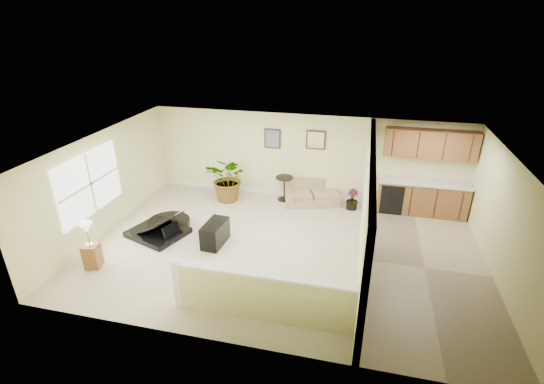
% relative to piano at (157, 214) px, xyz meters
% --- Properties ---
extents(floor, '(9.00, 9.00, 0.00)m').
position_rel_piano_xyz_m(floor, '(3.20, -0.08, -0.51)').
color(floor, beige).
rests_on(floor, ground).
extents(back_wall, '(9.00, 0.04, 2.50)m').
position_rel_piano_xyz_m(back_wall, '(3.20, 2.92, 0.74)').
color(back_wall, beige).
rests_on(back_wall, floor).
extents(front_wall, '(9.00, 0.04, 2.50)m').
position_rel_piano_xyz_m(front_wall, '(3.20, -3.08, 0.74)').
color(front_wall, beige).
rests_on(front_wall, floor).
extents(left_wall, '(0.04, 6.00, 2.50)m').
position_rel_piano_xyz_m(left_wall, '(-1.30, -0.08, 0.74)').
color(left_wall, beige).
rests_on(left_wall, floor).
extents(right_wall, '(0.04, 6.00, 2.50)m').
position_rel_piano_xyz_m(right_wall, '(7.70, -0.08, 0.74)').
color(right_wall, beige).
rests_on(right_wall, floor).
extents(ceiling, '(9.00, 6.00, 0.04)m').
position_rel_piano_xyz_m(ceiling, '(3.20, -0.08, 1.99)').
color(ceiling, white).
rests_on(ceiling, back_wall).
extents(kitchen_vinyl, '(2.70, 6.00, 0.01)m').
position_rel_piano_xyz_m(kitchen_vinyl, '(6.35, -0.08, -0.51)').
color(kitchen_vinyl, tan).
rests_on(kitchen_vinyl, floor).
extents(interior_partition, '(0.18, 5.99, 2.50)m').
position_rel_piano_xyz_m(interior_partition, '(5.00, 0.17, 0.71)').
color(interior_partition, beige).
rests_on(interior_partition, floor).
extents(pony_half_wall, '(3.42, 0.22, 1.00)m').
position_rel_piano_xyz_m(pony_half_wall, '(3.28, -2.38, 0.01)').
color(pony_half_wall, beige).
rests_on(pony_half_wall, floor).
extents(left_window, '(0.05, 2.15, 1.45)m').
position_rel_piano_xyz_m(left_window, '(-1.28, -0.58, 0.94)').
color(left_window, white).
rests_on(left_window, left_wall).
extents(wall_art_left, '(0.48, 0.04, 0.58)m').
position_rel_piano_xyz_m(wall_art_left, '(2.25, 2.89, 1.24)').
color(wall_art_left, '#3D2416').
rests_on(wall_art_left, back_wall).
extents(wall_mirror, '(0.55, 0.04, 0.55)m').
position_rel_piano_xyz_m(wall_mirror, '(3.50, 2.89, 1.29)').
color(wall_mirror, '#3D2416').
rests_on(wall_mirror, back_wall).
extents(kitchen_cabinets, '(2.36, 0.65, 2.33)m').
position_rel_piano_xyz_m(kitchen_cabinets, '(6.39, 2.65, 0.36)').
color(kitchen_cabinets, '#985C31').
rests_on(kitchen_cabinets, floor).
extents(piano, '(1.79, 1.77, 1.22)m').
position_rel_piano_xyz_m(piano, '(0.00, 0.00, 0.00)').
color(piano, black).
rests_on(piano, floor).
extents(piano_bench, '(0.48, 0.86, 0.56)m').
position_rel_piano_xyz_m(piano_bench, '(1.58, -0.18, -0.23)').
color(piano_bench, black).
rests_on(piano_bench, floor).
extents(loveseat, '(1.75, 1.29, 0.86)m').
position_rel_piano_xyz_m(loveseat, '(3.50, 2.62, -0.18)').
color(loveseat, tan).
rests_on(loveseat, floor).
extents(accent_table, '(0.50, 0.50, 0.73)m').
position_rel_piano_xyz_m(accent_table, '(2.68, 2.57, -0.04)').
color(accent_table, black).
rests_on(accent_table, floor).
extents(palm_plant, '(1.37, 1.23, 1.37)m').
position_rel_piano_xyz_m(palm_plant, '(1.13, 2.20, 0.16)').
color(palm_plant, black).
rests_on(palm_plant, floor).
extents(small_plant, '(0.38, 0.38, 0.59)m').
position_rel_piano_xyz_m(small_plant, '(4.65, 2.44, -0.26)').
color(small_plant, black).
rests_on(small_plant, floor).
extents(lamp_stand, '(0.37, 0.37, 1.07)m').
position_rel_piano_xyz_m(lamp_stand, '(-0.67, -1.67, -0.06)').
color(lamp_stand, '#985C31').
rests_on(lamp_stand, floor).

